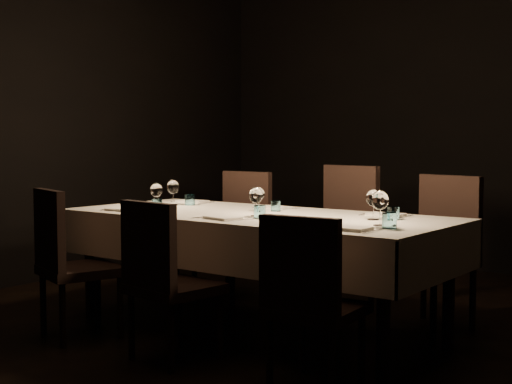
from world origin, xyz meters
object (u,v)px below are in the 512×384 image
Objects in this scene: dining_table at (256,225)px; chair_far_left at (237,228)px; chair_far_center at (339,231)px; chair_near_right at (309,294)px; chair_near_left at (67,256)px; chair_near_center at (163,273)px; chair_far_right at (438,245)px.

chair_far_left is (-0.75, 0.75, -0.15)m from dining_table.
chair_far_left is at bearing -161.09° from chair_far_center.
chair_near_right is 0.83× the size of chair_far_center.
chair_near_right is 1.79m from chair_far_center.
chair_near_right is 0.88× the size of chair_far_left.
chair_far_left is (0.07, 1.58, 0.03)m from chair_near_left.
chair_near_left is (-0.83, -0.84, -0.17)m from dining_table.
chair_near_center is at bearing 0.29° from chair_near_right.
chair_near_center is 0.90× the size of chair_far_right.
chair_near_right is (1.71, 0.09, -0.03)m from chair_near_left.
chair_far_left reaches higher than chair_near_right.
chair_near_center reaches higher than chair_near_right.
chair_near_center is 1.74m from chair_far_left.
chair_near_center is 0.86× the size of chair_far_center.
chair_far_right reaches higher than chair_near_right.
chair_far_center is (-0.79, 1.61, 0.08)m from chair_near_right.
chair_near_left is 1.04× the size of chair_near_center.
chair_far_left reaches higher than chair_near_center.
chair_far_left is 0.94× the size of chair_far_center.
chair_near_left reaches higher than dining_table.
chair_far_center reaches higher than chair_near_right.
chair_far_center is at bearing 83.49° from dining_table.
chair_far_center reaches higher than chair_far_right.
chair_far_center is at bearing -100.04° from chair_near_left.
chair_far_left is 0.86m from chair_far_center.
chair_far_center is at bearing -68.98° from chair_near_right.
chair_near_right is (0.89, -0.74, -0.20)m from dining_table.
chair_near_left reaches higher than chair_near_right.
chair_near_center is 0.91× the size of chair_far_left.
chair_near_center is at bearing -62.76° from chair_far_left.
chair_far_left is at bearing -74.13° from chair_near_left.
chair_near_center reaches higher than dining_table.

